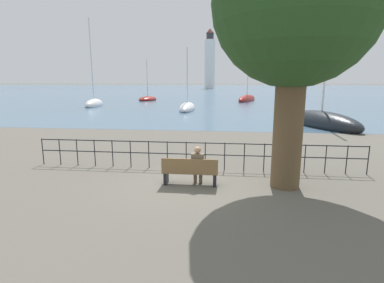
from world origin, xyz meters
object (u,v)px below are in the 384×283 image
Objects in this scene: sailboat_0 at (187,108)px; harbor_lighthouse at (210,61)px; sailboat_2 at (321,122)px; park_bench at (190,172)px; sailboat_3 at (94,104)px; seated_person_left at (198,164)px; shade_tree at (296,5)px; sailboat_1 at (247,99)px; sailboat_4 at (148,99)px.

harbor_lighthouse reaches higher than sailboat_0.
sailboat_0 is 0.84× the size of sailboat_2.
sailboat_3 is (-16.44, 29.31, -0.06)m from park_bench.
park_bench is 1.41× the size of seated_person_left.
shade_tree is 6.25× the size of seated_person_left.
sailboat_2 is (11.50, -11.68, 0.06)m from sailboat_0.
seated_person_left is 42.87m from sailboat_1.
shade_tree reaches higher than park_bench.
sailboat_0 is at bearing -23.50° from sailboat_3.
park_bench is at bearing -68.06° from sailboat_3.
sailboat_1 is at bearing 75.37° from sailboat_2.
shade_tree reaches higher than sailboat_0.
sailboat_1 is at bearing 25.18° from sailboat_3.
sailboat_4 is (3.82, 13.40, -0.13)m from sailboat_3.
shade_tree is 0.89× the size of sailboat_2.
harbor_lighthouse is (-11.48, 92.07, 12.23)m from sailboat_1.
sailboat_3 is (-13.05, 3.78, 0.09)m from sailboat_0.
sailboat_3 is (-16.67, 29.23, -0.32)m from seated_person_left.
harbor_lighthouse reaches higher than shade_tree.
sailboat_0 is at bearing 98.09° from seated_person_left.
sailboat_0 reaches higher than park_bench.
park_bench is 0.24× the size of sailboat_4.
sailboat_0 is 0.27× the size of harbor_lighthouse.
seated_person_left is 33.65m from sailboat_3.
sailboat_4 is (-9.23, 17.18, -0.04)m from sailboat_0.
sailboat_4 is (-20.74, 28.86, -0.10)m from sailboat_2.
park_bench is 16.05m from sailboat_2.
sailboat_1 is 1.02× the size of sailboat_3.
park_bench is 0.24× the size of sailboat_0.
sailboat_1 reaches higher than sailboat_4.
shade_tree is 5.78m from park_bench.
sailboat_3 is at bearing 119.70° from seated_person_left.
harbor_lighthouse reaches higher than park_bench.
seated_person_left is 0.17× the size of sailboat_4.
sailboat_3 is at bearing 119.28° from park_bench.
seated_person_left is at bearing 18.00° from park_bench.
sailboat_4 is at bearing 116.90° from sailboat_0.
park_bench is at bearing -83.80° from sailboat_0.
harbor_lighthouse reaches higher than seated_person_left.
shade_tree is 35.33m from sailboat_3.
shade_tree is 5.44m from seated_person_left.
sailboat_1 is (7.98, 17.20, 0.07)m from sailboat_0.
seated_person_left is (0.24, 0.08, 0.26)m from park_bench.
sailboat_2 is (7.88, 13.77, -0.34)m from seated_person_left.
seated_person_left reaches higher than park_bench.
harbor_lighthouse reaches higher than sailboat_1.
sailboat_3 is at bearing -129.58° from sailboat_1.
sailboat_1 is 0.44× the size of harbor_lighthouse.
sailboat_3 reaches higher than sailboat_4.
shade_tree is at bearing -61.52° from sailboat_4.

